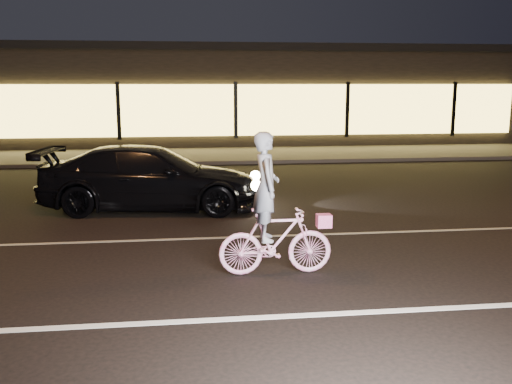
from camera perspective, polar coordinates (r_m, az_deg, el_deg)
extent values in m
plane|color=black|center=(8.32, 7.21, -7.91)|extent=(90.00, 90.00, 0.00)
cube|color=silver|center=(6.97, 10.30, -11.78)|extent=(60.00, 0.12, 0.01)
cube|color=gray|center=(10.19, 4.45, -4.31)|extent=(60.00, 0.10, 0.01)
cube|color=#383533|center=(20.89, -1.58, 3.72)|extent=(30.00, 4.00, 0.12)
cube|color=black|center=(26.71, -2.86, 9.45)|extent=(25.00, 8.00, 4.00)
cube|color=black|center=(26.74, -2.90, 13.85)|extent=(25.40, 8.40, 0.30)
cube|color=#FFD759|center=(22.64, -2.07, 8.18)|extent=(23.00, 0.15, 2.00)
cube|color=black|center=(22.61, -13.59, 7.89)|extent=(0.15, 0.08, 2.20)
cube|color=black|center=(22.56, -2.05, 8.18)|extent=(0.15, 0.08, 2.20)
cube|color=black|center=(23.39, 9.11, 8.14)|extent=(0.15, 0.08, 2.20)
cube|color=black|center=(25.02, 19.16, 7.85)|extent=(0.15, 0.08, 2.20)
imported|color=#FF4BA8|center=(8.03, 1.97, -4.92)|extent=(1.61, 0.45, 0.96)
imported|color=silver|center=(7.84, 1.01, 0.55)|extent=(0.36, 0.55, 1.52)
cube|color=#DF3E85|center=(8.10, 6.81, -2.88)|extent=(0.20, 0.17, 0.18)
imported|color=black|center=(12.31, -10.45, 1.39)|extent=(4.83, 2.38, 1.35)
sphere|color=#FFF2BF|center=(12.76, -0.07, 1.65)|extent=(0.23, 0.23, 0.23)
sphere|color=#FFF2BF|center=(11.54, 0.03, 0.66)|extent=(0.23, 0.23, 0.23)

